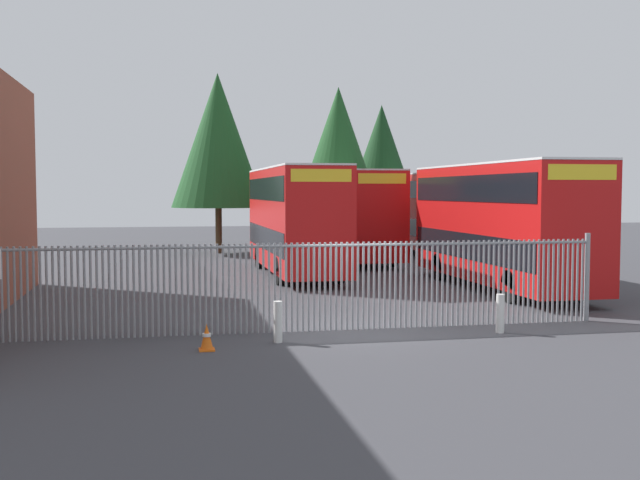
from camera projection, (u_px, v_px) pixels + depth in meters
name	position (u px, v px, depth m)	size (l,w,h in m)	color
ground_plane	(297.00, 290.00, 27.20)	(100.00, 100.00, 0.00)	#3D3D42
palisade_fence	(314.00, 284.00, 19.11)	(14.95, 0.14, 2.35)	gray
double_decker_bus_near_gate	(500.00, 221.00, 27.24)	(2.54, 10.81, 4.42)	red
double_decker_bus_behind_fence_left	(295.00, 216.00, 31.87)	(2.54, 10.81, 4.42)	red
double_decker_bus_behind_fence_right	(352.00, 212.00, 38.42)	(2.54, 10.81, 4.42)	red
double_decker_bus_far_back	(424.00, 210.00, 43.08)	(2.54, 10.81, 4.42)	red
bollard_near_left	(278.00, 322.00, 17.70)	(0.20, 0.20, 0.95)	silver
bollard_center_front	(500.00, 313.00, 18.91)	(0.20, 0.20, 0.95)	silver
traffic_cone_by_gate	(207.00, 337.00, 16.81)	(0.34, 0.34, 0.59)	orange
tree_tall_back	(338.00, 147.00, 42.17)	(4.57, 4.57, 9.12)	#4C3823
tree_short_side	(218.00, 141.00, 42.85)	(5.19, 5.19, 9.97)	#4C3823
tree_mid_row	(381.00, 160.00, 48.60)	(4.78, 4.78, 8.85)	#4C3823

